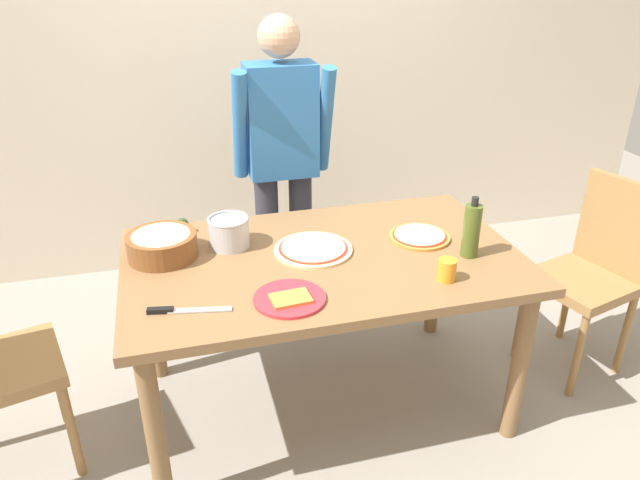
{
  "coord_description": "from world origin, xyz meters",
  "views": [
    {
      "loc": [
        -0.57,
        -2.06,
        1.9
      ],
      "look_at": [
        0.0,
        0.05,
        0.81
      ],
      "focal_mm": 33.43,
      "sensor_mm": 36.0,
      "label": 1
    }
  ],
  "objects_px": {
    "person_cook": "(282,157)",
    "pizza_cooked_on_tray": "(419,236)",
    "cup_orange": "(447,270)",
    "avocado": "(183,226)",
    "dining_table": "(323,276)",
    "chair_wooden_right": "(595,266)",
    "chef_knife": "(179,310)",
    "pizza_raw_on_board": "(313,249)",
    "olive_oil_bottle": "(471,230)",
    "plate_with_slice": "(290,298)",
    "steel_pot": "(229,232)",
    "popcorn_bowl": "(162,243)"
  },
  "relations": [
    {
      "from": "plate_with_slice",
      "to": "popcorn_bowl",
      "type": "relative_size",
      "value": 0.93
    },
    {
      "from": "olive_oil_bottle",
      "to": "cup_orange",
      "type": "distance_m",
      "value": 0.25
    },
    {
      "from": "steel_pot",
      "to": "person_cook",
      "type": "bearing_deg",
      "value": 58.33
    },
    {
      "from": "dining_table",
      "to": "avocado",
      "type": "bearing_deg",
      "value": 145.31
    },
    {
      "from": "person_cook",
      "to": "cup_orange",
      "type": "height_order",
      "value": "person_cook"
    },
    {
      "from": "cup_orange",
      "to": "chair_wooden_right",
      "type": "bearing_deg",
      "value": 16.64
    },
    {
      "from": "plate_with_slice",
      "to": "avocado",
      "type": "bearing_deg",
      "value": 116.64
    },
    {
      "from": "pizza_cooked_on_tray",
      "to": "chef_knife",
      "type": "height_order",
      "value": "pizza_cooked_on_tray"
    },
    {
      "from": "plate_with_slice",
      "to": "steel_pot",
      "type": "height_order",
      "value": "steel_pot"
    },
    {
      "from": "pizza_raw_on_board",
      "to": "steel_pot",
      "type": "bearing_deg",
      "value": 157.44
    },
    {
      "from": "olive_oil_bottle",
      "to": "person_cook",
      "type": "bearing_deg",
      "value": 122.86
    },
    {
      "from": "avocado",
      "to": "olive_oil_bottle",
      "type": "bearing_deg",
      "value": -24.91
    },
    {
      "from": "pizza_cooked_on_tray",
      "to": "steel_pot",
      "type": "distance_m",
      "value": 0.81
    },
    {
      "from": "person_cook",
      "to": "pizza_cooked_on_tray",
      "type": "height_order",
      "value": "person_cook"
    },
    {
      "from": "person_cook",
      "to": "popcorn_bowl",
      "type": "distance_m",
      "value": 0.87
    },
    {
      "from": "pizza_raw_on_board",
      "to": "plate_with_slice",
      "type": "distance_m",
      "value": 0.39
    },
    {
      "from": "person_cook",
      "to": "avocado",
      "type": "height_order",
      "value": "person_cook"
    },
    {
      "from": "pizza_raw_on_board",
      "to": "olive_oil_bottle",
      "type": "xyz_separation_m",
      "value": [
        0.6,
        -0.2,
        0.1
      ]
    },
    {
      "from": "dining_table",
      "to": "pizza_raw_on_board",
      "type": "relative_size",
      "value": 4.92
    },
    {
      "from": "steel_pot",
      "to": "dining_table",
      "type": "bearing_deg",
      "value": -28.46
    },
    {
      "from": "dining_table",
      "to": "chair_wooden_right",
      "type": "height_order",
      "value": "chair_wooden_right"
    },
    {
      "from": "person_cook",
      "to": "chair_wooden_right",
      "type": "height_order",
      "value": "person_cook"
    },
    {
      "from": "dining_table",
      "to": "cup_orange",
      "type": "distance_m",
      "value": 0.52
    },
    {
      "from": "plate_with_slice",
      "to": "pizza_raw_on_board",
      "type": "bearing_deg",
      "value": 63.21
    },
    {
      "from": "dining_table",
      "to": "olive_oil_bottle",
      "type": "height_order",
      "value": "olive_oil_bottle"
    },
    {
      "from": "person_cook",
      "to": "pizza_raw_on_board",
      "type": "height_order",
      "value": "person_cook"
    },
    {
      "from": "pizza_raw_on_board",
      "to": "steel_pot",
      "type": "height_order",
      "value": "steel_pot"
    },
    {
      "from": "chair_wooden_right",
      "to": "avocado",
      "type": "xyz_separation_m",
      "value": [
        -1.86,
        0.4,
        0.25
      ]
    },
    {
      "from": "cup_orange",
      "to": "pizza_raw_on_board",
      "type": "bearing_deg",
      "value": 139.86
    },
    {
      "from": "steel_pot",
      "to": "avocado",
      "type": "relative_size",
      "value": 2.48
    },
    {
      "from": "dining_table",
      "to": "olive_oil_bottle",
      "type": "relative_size",
      "value": 6.25
    },
    {
      "from": "cup_orange",
      "to": "steel_pot",
      "type": "bearing_deg",
      "value": 146.68
    },
    {
      "from": "chair_wooden_right",
      "to": "cup_orange",
      "type": "distance_m",
      "value": 1.0
    },
    {
      "from": "plate_with_slice",
      "to": "popcorn_bowl",
      "type": "bearing_deg",
      "value": 132.78
    },
    {
      "from": "chair_wooden_right",
      "to": "pizza_raw_on_board",
      "type": "distance_m",
      "value": 1.37
    },
    {
      "from": "cup_orange",
      "to": "avocado",
      "type": "xyz_separation_m",
      "value": [
        -0.94,
        0.67,
        -0.01
      ]
    },
    {
      "from": "dining_table",
      "to": "popcorn_bowl",
      "type": "bearing_deg",
      "value": 165.21
    },
    {
      "from": "chair_wooden_right",
      "to": "cup_orange",
      "type": "height_order",
      "value": "chair_wooden_right"
    },
    {
      "from": "pizza_cooked_on_tray",
      "to": "pizza_raw_on_board",
      "type": "bearing_deg",
      "value": 179.68
    },
    {
      "from": "person_cook",
      "to": "pizza_cooked_on_tray",
      "type": "distance_m",
      "value": 0.85
    },
    {
      "from": "dining_table",
      "to": "steel_pot",
      "type": "xyz_separation_m",
      "value": [
        -0.35,
        0.19,
        0.16
      ]
    },
    {
      "from": "popcorn_bowl",
      "to": "cup_orange",
      "type": "bearing_deg",
      "value": -24.55
    },
    {
      "from": "popcorn_bowl",
      "to": "person_cook",
      "type": "bearing_deg",
      "value": 43.53
    },
    {
      "from": "pizza_cooked_on_tray",
      "to": "avocado",
      "type": "bearing_deg",
      "value": 162.06
    },
    {
      "from": "olive_oil_bottle",
      "to": "avocado",
      "type": "distance_m",
      "value": 1.23
    },
    {
      "from": "dining_table",
      "to": "popcorn_bowl",
      "type": "xyz_separation_m",
      "value": [
        -0.63,
        0.17,
        0.15
      ]
    },
    {
      "from": "dining_table",
      "to": "pizza_cooked_on_tray",
      "type": "xyz_separation_m",
      "value": [
        0.45,
        0.05,
        0.1
      ]
    },
    {
      "from": "person_cook",
      "to": "chair_wooden_right",
      "type": "bearing_deg",
      "value": -30.62
    },
    {
      "from": "chair_wooden_right",
      "to": "olive_oil_bottle",
      "type": "relative_size",
      "value": 3.71
    },
    {
      "from": "chair_wooden_right",
      "to": "plate_with_slice",
      "type": "bearing_deg",
      "value": -170.13
    }
  ]
}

